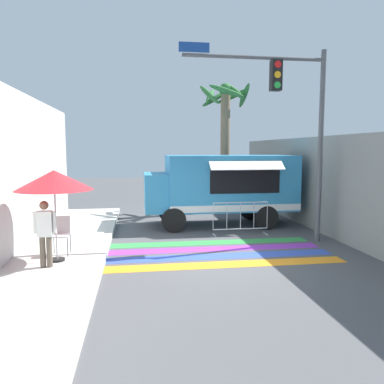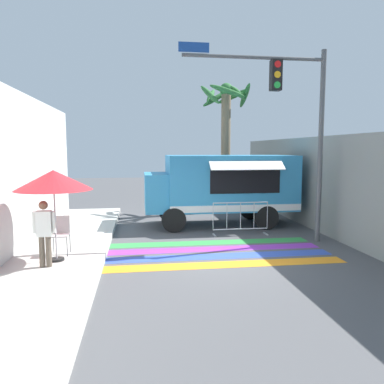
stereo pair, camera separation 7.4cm
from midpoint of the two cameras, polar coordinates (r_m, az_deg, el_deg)
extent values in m
plane|color=#4C4C4F|center=(10.36, 4.32, -9.88)|extent=(60.00, 60.00, 0.00)
cube|color=#B7B5AD|center=(10.58, -25.03, -9.65)|extent=(4.40, 16.00, 0.18)
cube|color=silver|center=(10.30, -27.01, 2.17)|extent=(0.25, 16.00, 4.54)
cube|color=gray|center=(14.29, 18.65, 1.21)|extent=(0.20, 16.00, 3.38)
cube|color=orange|center=(9.74, 5.18, -10.95)|extent=(6.40, 0.56, 0.01)
cube|color=#334FB2|center=(10.45, 4.22, -9.73)|extent=(6.40, 0.56, 0.01)
cube|color=purple|center=(11.16, 3.38, -8.66)|extent=(6.40, 0.56, 0.01)
cube|color=green|center=(11.88, 2.66, -7.72)|extent=(6.40, 0.56, 0.01)
cube|color=#338CBF|center=(14.51, 5.95, 1.50)|extent=(4.83, 2.25, 2.06)
cube|color=#338CBF|center=(14.16, -3.61, 0.04)|extent=(1.71, 2.07, 1.39)
cube|color=#1E232D|center=(14.09, -6.88, 1.40)|extent=(0.06, 1.80, 0.53)
cube|color=black|center=(13.47, 8.29, 1.75)|extent=(2.56, 0.03, 0.93)
cube|color=white|center=(13.25, 8.58, 4.02)|extent=(2.66, 0.43, 0.31)
cube|color=white|center=(13.53, 7.06, -2.50)|extent=(4.83, 0.01, 0.24)
cylinder|color=black|center=(13.28, -2.62, -4.29)|extent=(0.87, 0.22, 0.87)
cylinder|color=black|center=(15.31, -3.35, -2.86)|extent=(0.87, 0.22, 0.87)
cylinder|color=black|center=(14.01, 11.44, -3.85)|extent=(0.87, 0.22, 0.87)
cylinder|color=black|center=(15.95, 8.97, -2.55)|extent=(0.87, 0.22, 0.87)
cylinder|color=#515456|center=(12.46, 19.15, 6.37)|extent=(0.16, 0.16, 5.94)
cylinder|color=#515456|center=(11.94, 9.72, 19.57)|extent=(4.36, 0.11, 0.11)
cube|color=black|center=(12.02, 12.83, 16.93)|extent=(0.32, 0.28, 0.90)
cylinder|color=red|center=(11.95, 13.12, 18.46)|extent=(0.20, 0.02, 0.20)
cylinder|color=#F2A519|center=(11.89, 13.08, 17.04)|extent=(0.20, 0.02, 0.20)
cylinder|color=green|center=(11.84, 13.04, 15.62)|extent=(0.20, 0.02, 0.20)
cube|color=navy|center=(11.58, 0.48, 21.21)|extent=(0.90, 0.02, 0.28)
cylinder|color=black|center=(9.99, -19.70, -9.64)|extent=(0.36, 0.36, 0.06)
cylinder|color=#B2B2B7|center=(9.75, -19.94, -3.44)|extent=(0.04, 0.04, 2.25)
cone|color=red|center=(9.65, -20.15, 1.73)|extent=(1.85, 1.85, 0.48)
cylinder|color=#4C4C51|center=(10.31, -20.64, -7.93)|extent=(0.02, 0.02, 0.50)
cylinder|color=#4C4C51|center=(10.22, -18.30, -7.96)|extent=(0.02, 0.02, 0.50)
cylinder|color=#4C4C51|center=(10.71, -20.15, -7.38)|extent=(0.02, 0.02, 0.50)
cylinder|color=#4C4C51|center=(10.63, -17.89, -7.40)|extent=(0.02, 0.02, 0.50)
cube|color=beige|center=(10.40, -19.30, -6.26)|extent=(0.45, 0.45, 0.03)
cube|color=beige|center=(10.55, -19.13, -4.68)|extent=(0.45, 0.03, 0.47)
cylinder|color=brown|center=(9.50, -21.68, -8.44)|extent=(0.13, 0.13, 0.74)
cylinder|color=brown|center=(9.47, -20.79, -8.46)|extent=(0.13, 0.13, 0.74)
cube|color=silver|center=(9.34, -21.40, -4.50)|extent=(0.34, 0.20, 0.59)
cylinder|color=silver|center=(9.39, -22.72, -4.32)|extent=(0.09, 0.09, 0.51)
cylinder|color=silver|center=(9.29, -20.09, -4.32)|extent=(0.09, 0.09, 0.51)
sphere|color=brown|center=(9.27, -21.51, -1.88)|extent=(0.21, 0.21, 0.21)
cylinder|color=#B7BABF|center=(12.86, 7.59, -1.62)|extent=(1.91, 0.04, 0.04)
cylinder|color=#B7BABF|center=(13.02, 7.53, -5.60)|extent=(1.91, 0.04, 0.04)
cylinder|color=#B7BABF|center=(12.71, 3.40, -3.75)|extent=(0.02, 0.02, 0.91)
cylinder|color=#B7BABF|center=(12.81, 5.50, -3.69)|extent=(0.02, 0.02, 0.91)
cylinder|color=#B7BABF|center=(12.93, 7.56, -3.62)|extent=(0.02, 0.02, 0.91)
cylinder|color=#B7BABF|center=(13.07, 9.58, -3.55)|extent=(0.02, 0.02, 0.91)
cylinder|color=#B7BABF|center=(13.22, 11.56, -3.48)|extent=(0.02, 0.02, 0.91)
cube|color=#B7BABF|center=(12.85, 3.60, -6.59)|extent=(0.06, 0.44, 0.03)
cube|color=#B7BABF|center=(13.32, 11.29, -6.23)|extent=(0.06, 0.44, 0.03)
cylinder|color=#7A664C|center=(17.55, 5.27, 5.88)|extent=(0.43, 0.43, 5.49)
sphere|color=#2D6B33|center=(17.76, 5.37, 15.27)|extent=(0.60, 0.60, 0.60)
ellipsoid|color=#2D6B33|center=(17.93, 8.18, 14.31)|extent=(0.26, 1.65, 1.08)
ellipsoid|color=#2D6B33|center=(18.53, 6.42, 14.30)|extent=(1.54, 1.20, 0.80)
ellipsoid|color=#2D6B33|center=(18.45, 3.92, 14.13)|extent=(1.60, 0.73, 1.07)
ellipsoid|color=#2D6B33|center=(17.86, 3.00, 14.37)|extent=(0.77, 1.35, 0.95)
ellipsoid|color=#2D6B33|center=(17.24, 2.81, 14.64)|extent=(0.80, 1.63, 1.14)
ellipsoid|color=#2D6B33|center=(16.94, 5.49, 15.09)|extent=(1.61, 0.53, 0.73)
ellipsoid|color=#2D6B33|center=(17.40, 7.09, 14.80)|extent=(1.06, 1.02, 0.64)
camera|label=1|loc=(0.04, -89.83, 0.02)|focal=35.00mm
camera|label=2|loc=(0.04, 90.17, -0.02)|focal=35.00mm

